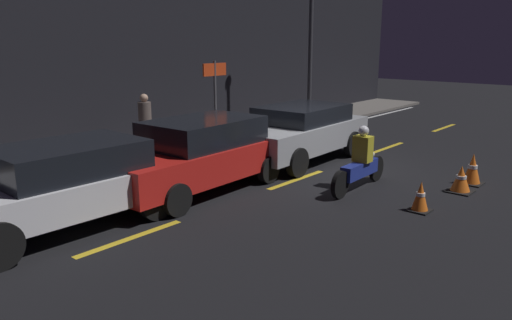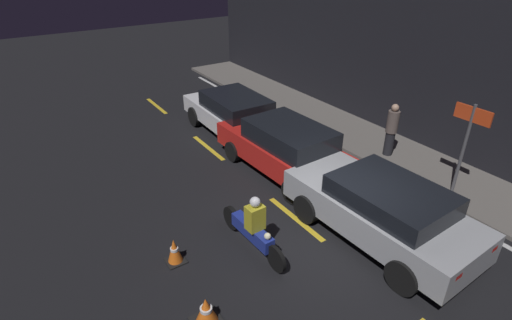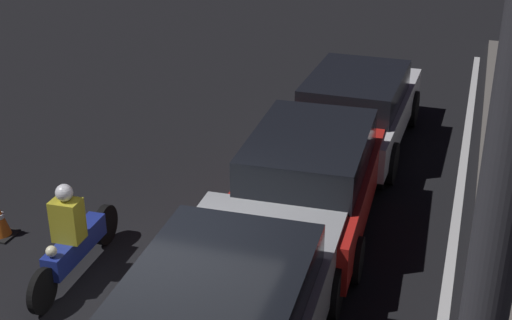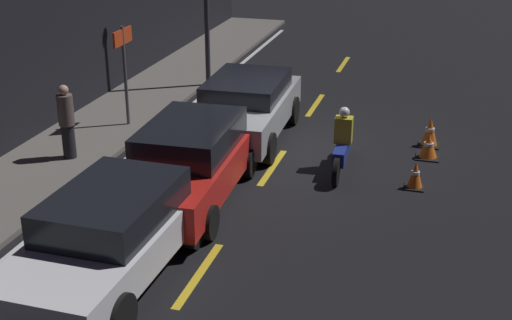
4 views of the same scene
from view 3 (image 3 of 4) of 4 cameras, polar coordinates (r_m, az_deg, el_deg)
The scene contains 7 objects.
lane_dash_a at distance 17.19m, azimuth 6.26°, elevation 6.77°, with size 2.00×0.14×0.01m.
lane_dash_b at distance 13.09m, azimuth 2.15°, elevation 1.04°, with size 2.00×0.14×0.01m.
lane_dash_c at distance 9.36m, azimuth -5.48°, elevation -9.56°, with size 2.00×0.14×0.01m.
sedan_white at distance 12.95m, azimuth 8.04°, elevation 4.22°, with size 4.34×1.95×1.43m.
taxi_red at distance 10.25m, azimuth 4.41°, elevation -1.21°, with size 4.47×2.01×1.49m.
hatchback_silver at distance 7.40m, azimuth -2.61°, elevation -12.45°, with size 4.35×2.10×1.43m.
motorcycle at distance 9.43m, azimuth -14.38°, elevation -6.09°, with size 2.21×0.37×1.35m.
Camera 3 is at (6.06, 3.18, 5.25)m, focal length 50.00 mm.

